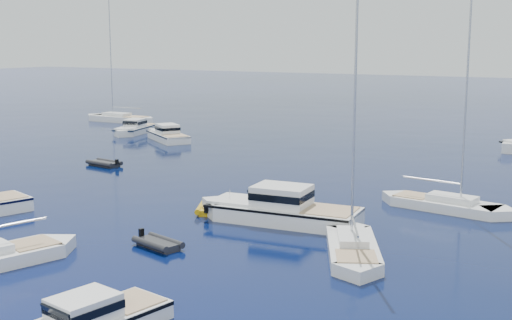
# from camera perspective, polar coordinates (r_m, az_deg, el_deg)

# --- Properties ---
(motor_cruiser_centre) EXTENTS (11.18, 4.30, 2.87)m
(motor_cruiser_centre) POSITION_cam_1_polar(r_m,az_deg,el_deg) (41.45, 1.87, -5.17)
(motor_cruiser_centre) COLOR silver
(motor_cruiser_centre) RESTS_ON ground
(motor_cruiser_far_l) EXTENTS (8.79, 7.22, 2.31)m
(motor_cruiser_far_l) POSITION_cam_1_polar(r_m,az_deg,el_deg) (75.99, -7.44, 1.65)
(motor_cruiser_far_l) COLOR white
(motor_cruiser_far_l) RESTS_ON ground
(motor_cruiser_horizon) EXTENTS (4.37, 8.73, 2.20)m
(motor_cruiser_horizon) POSITION_cam_1_polar(r_m,az_deg,el_deg) (82.24, -10.12, 2.21)
(motor_cruiser_horizon) COLOR silver
(motor_cruiser_horizon) RESTS_ON ground
(sailboat_mid_r) EXTENTS (6.30, 9.59, 13.90)m
(sailboat_mid_r) POSITION_cam_1_polar(r_m,az_deg,el_deg) (35.53, 8.08, -7.85)
(sailboat_mid_r) COLOR silver
(sailboat_mid_r) RESTS_ON ground
(sailboat_centre) EXTENTS (9.87, 3.93, 14.12)m
(sailboat_centre) POSITION_cam_1_polar(r_m,az_deg,el_deg) (45.91, 15.60, -4.05)
(sailboat_centre) COLOR silver
(sailboat_centre) RESTS_ON ground
(sailboat_far_l) EXTENTS (11.81, 3.17, 17.32)m
(sailboat_far_l) POSITION_cam_1_polar(r_m,az_deg,el_deg) (94.94, -11.33, 3.18)
(sailboat_far_l) COLOR silver
(sailboat_far_l) RESTS_ON ground
(tender_yellow) EXTENTS (2.99, 3.66, 0.95)m
(tender_yellow) POSITION_cam_1_polar(r_m,az_deg,el_deg) (43.99, -3.89, -4.30)
(tender_yellow) COLOR #C3930B
(tender_yellow) RESTS_ON ground
(tender_grey_near) EXTENTS (3.30, 2.42, 0.95)m
(tender_grey_near) POSITION_cam_1_polar(r_m,az_deg,el_deg) (36.73, -8.19, -7.26)
(tender_grey_near) COLOR black
(tender_grey_near) RESTS_ON ground
(tender_grey_far) EXTENTS (3.56, 2.29, 0.95)m
(tender_grey_far) POSITION_cam_1_polar(r_m,az_deg,el_deg) (61.32, -12.58, -0.47)
(tender_grey_far) COLOR black
(tender_grey_far) RESTS_ON ground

